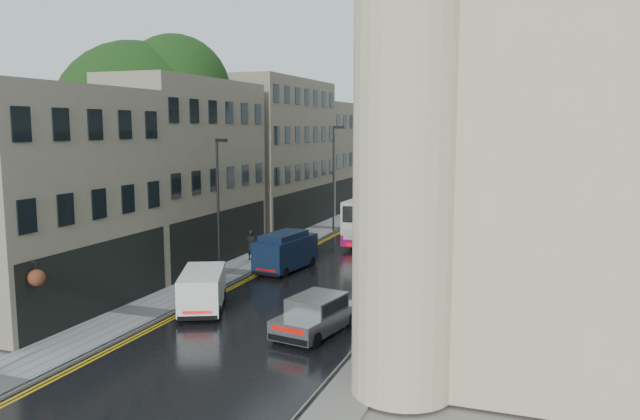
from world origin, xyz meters
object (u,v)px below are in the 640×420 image
Objects in this scene: tree_near at (136,150)px; white_van at (179,299)px; pedestrian at (251,245)px; white_lorry at (424,200)px; tree_far at (240,153)px; cream_bus at (354,221)px; lamp_post_near at (218,209)px; navy_van at (259,254)px; lamp_post_far at (333,179)px; silver_hatchback at (278,321)px.

tree_near is 14.25m from white_van.
white_lorry is at bearing -99.65° from pedestrian.
white_lorry is 30.57m from white_van.
tree_far reaches higher than cream_bus.
cream_bus is 1.61× the size of lamp_post_near.
white_lorry is at bearing 82.68° from navy_van.
lamp_post_far is (0.91, 16.73, 0.34)m from lamp_post_near.
silver_hatchback is 0.51× the size of lamp_post_far.
tree_near is 10.20m from navy_van.
cream_bus is at bearing -15.91° from tree_far.
pedestrian is at bearing 20.02° from tree_near.
lamp_post_near is (-6.96, 7.89, 3.08)m from silver_hatchback.
silver_hatchback is at bearing -69.06° from lamp_post_far.
white_lorry is 1.94× the size of white_van.
cream_bus is 20.52m from silver_hatchback.
tree_far is at bearing 88.68° from tree_near.
navy_van is at bearing 68.53° from white_van.
white_lorry is (2.96, 10.71, 0.46)m from cream_bus.
lamp_post_near is at bearing 141.48° from silver_hatchback.
cream_bus is (10.53, -3.00, -4.55)m from tree_far.
pedestrian is at bearing -118.54° from cream_bus.
white_van is 7.88m from lamp_post_near.
silver_hatchback is at bearing -36.63° from tree_near.
cream_bus is (10.83, 10.00, -5.27)m from tree_near.
pedestrian is at bearing -100.71° from white_lorry.
lamp_post_far is at bearing 99.20° from navy_van.
tree_far is 1.65× the size of lamp_post_near.
white_lorry reaches higher than white_van.
lamp_post_far is (-3.03, 4.34, 2.55)m from cream_bus.
cream_bus is at bearing 42.72° from tree_near.
cream_bus is at bearing -94.43° from white_lorry.
white_lorry is at bearing 100.18° from silver_hatchback.
lamp_post_near is at bearing -106.54° from cream_bus.
navy_van is at bearing -101.80° from cream_bus.
white_van is 0.91× the size of navy_van.
white_lorry is 4.28× the size of pedestrian.
lamp_post_near is (0.40, -4.75, 2.83)m from pedestrian.
white_lorry is (13.49, 7.71, -4.09)m from tree_far.
tree_near reaches higher than tree_far.
lamp_post_near is 16.76m from lamp_post_far.
tree_near is at bearing -177.72° from lamp_post_near.
cream_bus is 2.88× the size of silver_hatchback.
tree_near is at bearing -136.14° from cream_bus.
tree_far is 27.47m from silver_hatchback.
tree_near is 3.03× the size of navy_van.
tree_near is at bearing -91.32° from tree_far.
white_lorry is 0.98× the size of lamp_post_far.
lamp_post_near is (6.88, -2.39, -3.05)m from tree_near.
silver_hatchback is (13.83, -10.29, -6.13)m from tree_near.
tree_near is 1.69× the size of lamp_post_far.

